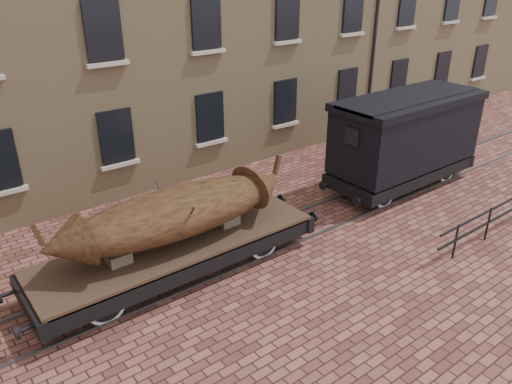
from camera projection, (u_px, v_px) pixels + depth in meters
ground at (276, 235)px, 14.46m from camera, size 90.00×90.00×0.00m
rail_track at (276, 234)px, 14.45m from camera, size 30.00×1.52×0.06m
flatcar_wagon at (177, 248)px, 12.38m from camera, size 8.03×2.18×1.21m
iron_boat at (176, 212)px, 11.98m from camera, size 6.48×1.89×1.55m
goods_van at (407, 131)px, 16.69m from camera, size 6.25×2.28×3.23m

